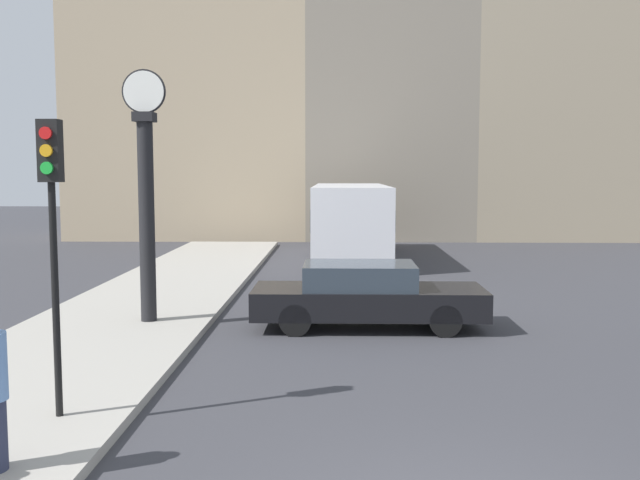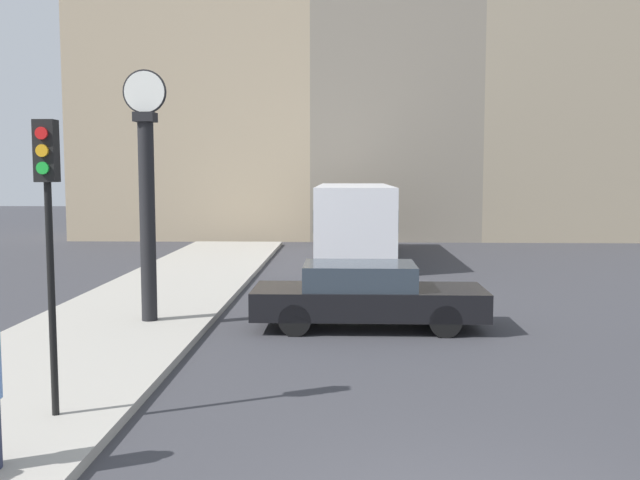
{
  "view_description": "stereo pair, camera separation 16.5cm",
  "coord_description": "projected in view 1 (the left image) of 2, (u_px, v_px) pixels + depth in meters",
  "views": [
    {
      "loc": [
        -1.13,
        -6.06,
        3.21
      ],
      "look_at": [
        -1.48,
        8.08,
        1.85
      ],
      "focal_mm": 40.0,
      "sensor_mm": 36.0,
      "label": 1
    },
    {
      "loc": [
        -0.96,
        -6.05,
        3.21
      ],
      "look_at": [
        -1.48,
        8.08,
        1.85
      ],
      "focal_mm": 40.0,
      "sensor_mm": 36.0,
      "label": 2
    }
  ],
  "objects": [
    {
      "name": "sidewalk_corner",
      "position": [
        157.0,
        297.0,
        17.94
      ],
      "size": [
        3.83,
        27.12,
        0.14
      ],
      "primitive_type": "cube",
      "color": "#A39E93",
      "rests_on": "ground_plane"
    },
    {
      "name": "building_row",
      "position": [
        359.0,
        72.0,
        34.31
      ],
      "size": [
        27.83,
        5.0,
        16.64
      ],
      "color": "tan",
      "rests_on": "ground_plane"
    },
    {
      "name": "street_clock",
      "position": [
        146.0,
        199.0,
        14.5
      ],
      "size": [
        0.89,
        0.42,
        5.12
      ],
      "color": "black",
      "rests_on": "sidewalk_corner"
    },
    {
      "name": "bus_distant",
      "position": [
        350.0,
        217.0,
        26.06
      ],
      "size": [
        2.62,
        8.79,
        2.72
      ],
      "color": "silver",
      "rests_on": "ground_plane"
    },
    {
      "name": "traffic_light_near",
      "position": [
        52.0,
        206.0,
        8.73
      ],
      "size": [
        0.26,
        0.24,
        3.7
      ],
      "color": "black",
      "rests_on": "sidewalk_corner"
    },
    {
      "name": "sedan_car",
      "position": [
        366.0,
        295.0,
        14.64
      ],
      "size": [
        4.73,
        1.75,
        1.34
      ],
      "color": "black",
      "rests_on": "ground_plane"
    }
  ]
}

